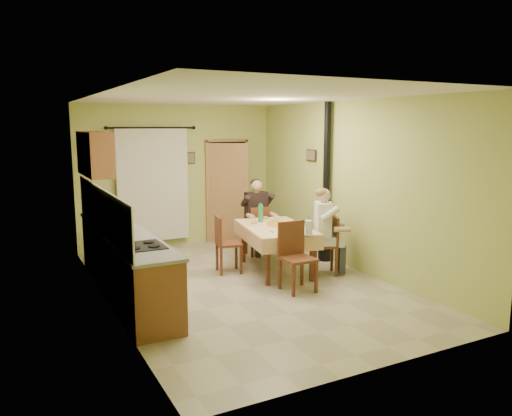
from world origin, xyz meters
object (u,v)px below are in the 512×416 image
man_far (257,208)px  dining_table (275,249)px  chair_left (228,255)px  chair_near (297,271)px  chair_far (257,240)px  man_right (325,221)px  chair_right (325,257)px  stove_flue (326,204)px

man_far → dining_table: bearing=-95.9°
chair_left → man_far: 1.37m
chair_near → man_far: 2.23m
chair_far → man_right: man_right is taller
chair_near → chair_left: bearing=-68.3°
chair_near → chair_right: bearing=-149.1°
dining_table → man_far: size_ratio=1.29×
dining_table → chair_right: 0.82m
chair_near → stove_flue: (1.33, 1.20, 0.73)m
chair_left → man_far: bearing=141.1°
chair_right → man_right: size_ratio=0.69×
chair_left → stove_flue: stove_flue is taller
chair_far → stove_flue: size_ratio=0.33×
stove_flue → man_right: bearing=-126.2°
man_far → man_right: bearing=-70.3°
dining_table → chair_right: (0.63, -0.51, -0.09)m
dining_table → chair_far: size_ratio=1.94×
dining_table → man_far: bearing=88.8°
dining_table → man_far: man_far is taller
chair_far → chair_near: chair_near is taller
stove_flue → chair_near: bearing=-138.0°
dining_table → chair_near: size_ratio=1.78×
chair_far → chair_right: 1.64m
dining_table → chair_right: bearing=-28.5°
man_far → chair_near: bearing=-95.9°
chair_right → stove_flue: stove_flue is taller
chair_left → stove_flue: (1.85, -0.11, 0.74)m
dining_table → chair_left: 0.79m
chair_near → chair_left: 1.41m
dining_table → stove_flue: size_ratio=0.64×
chair_far → chair_near: 2.14m
chair_near → chair_left: chair_near is taller
chair_right → chair_left: (-1.36, 0.80, -0.00)m
chair_far → chair_left: chair_left is taller
chair_right → chair_left: bearing=83.7°
man_far → chair_right: bearing=-70.0°
stove_flue → chair_far: bearing=135.3°
man_far → stove_flue: 1.29m
chair_far → stove_flue: bearing=-39.0°
chair_near → chair_far: bearing=-101.6°
chair_far → man_right: size_ratio=0.67×
chair_near → man_far: bearing=-101.6°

